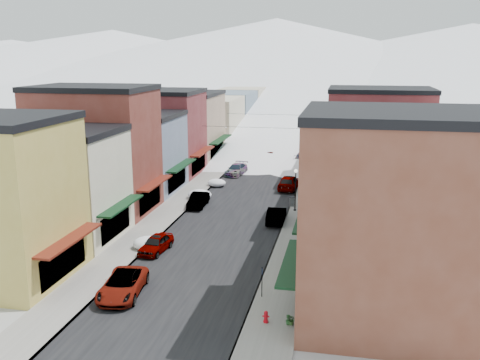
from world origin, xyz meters
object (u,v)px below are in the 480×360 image
at_px(car_silver_sedan, 156,244).
at_px(fire_hydrant, 266,317).
at_px(car_dark_hatch, 198,200).
at_px(car_white_suv, 123,285).
at_px(streetlamp_near, 296,185).
at_px(car_green_sedan, 276,215).
at_px(trash_can, 292,201).

height_order(car_silver_sedan, fire_hydrant, car_silver_sedan).
bearing_deg(car_dark_hatch, car_white_suv, -89.46).
distance_m(fire_hydrant, streetlamp_near, 23.28).
relative_size(car_silver_sedan, streetlamp_near, 0.96).
relative_size(car_green_sedan, fire_hydrant, 6.23).
xyz_separation_m(car_dark_hatch, streetlamp_near, (9.99, 0.17, 2.10)).
bearing_deg(car_silver_sedan, car_white_suv, -79.13).
bearing_deg(streetlamp_near, car_white_suv, -113.48).
bearing_deg(car_green_sedan, trash_can, -101.46).
bearing_deg(car_dark_hatch, fire_hydrant, -66.89).
bearing_deg(car_white_suv, fire_hydrant, -18.74).
xyz_separation_m(car_dark_hatch, trash_can, (9.51, 1.70, -0.07)).
bearing_deg(fire_hydrant, trash_can, 92.54).
xyz_separation_m(car_white_suv, car_green_sedan, (7.80, 17.39, -0.01)).
bearing_deg(streetlamp_near, car_green_sedan, -110.23).
distance_m(car_white_suv, car_dark_hatch, 21.00).
bearing_deg(car_white_suv, trash_can, 61.79).
bearing_deg(car_dark_hatch, streetlamp_near, -0.68).
bearing_deg(car_silver_sedan, streetlamp_near, 60.01).
xyz_separation_m(car_green_sedan, fire_hydrant, (2.00, -19.39, -0.26)).
bearing_deg(trash_can, fire_hydrant, -87.46).
bearing_deg(car_dark_hatch, car_silver_sedan, -90.80).
height_order(fire_hydrant, streetlamp_near, streetlamp_near).
xyz_separation_m(car_silver_sedan, car_green_sedan, (8.41, 9.48, 0.04)).
distance_m(car_silver_sedan, streetlamp_near, 16.61).
height_order(car_dark_hatch, streetlamp_near, streetlamp_near).
height_order(car_white_suv, car_dark_hatch, car_white_suv).
relative_size(car_dark_hatch, car_green_sedan, 0.98).
bearing_deg(car_silver_sedan, fire_hydrant, -37.10).
xyz_separation_m(car_white_suv, fire_hydrant, (9.80, -2.00, -0.26)).
height_order(car_dark_hatch, trash_can, car_dark_hatch).
bearing_deg(streetlamp_near, car_silver_sedan, -126.48).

